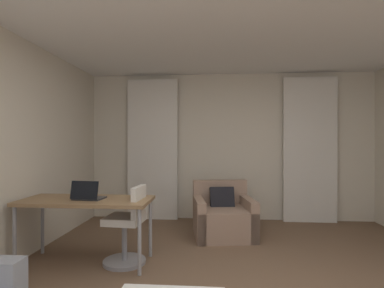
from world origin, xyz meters
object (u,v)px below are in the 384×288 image
desk (87,204)px  desk_chair (128,229)px  laptop (88,196)px  armchair (223,217)px

desk → desk_chair: size_ratio=1.66×
desk_chair → laptop: size_ratio=2.56×
desk → laptop: 0.12m
armchair → desk: (-1.57, -1.16, 0.40)m
laptop → desk: bearing=128.0°
armchair → laptop: (-1.54, -1.20, 0.51)m
desk_chair → laptop: bearing=-171.0°
desk → laptop: (0.03, -0.04, 0.11)m
armchair → laptop: laptop is taller
armchair → desk_chair: size_ratio=1.08×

